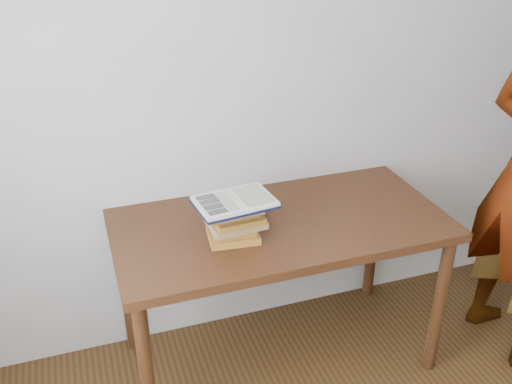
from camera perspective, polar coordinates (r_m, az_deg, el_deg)
name	(u,v)px	position (r m, az deg, el deg)	size (l,w,h in m)	color
desk	(280,238)	(2.64, 2.42, -4.67)	(1.51, 0.76, 0.81)	#4B2C12
book_stack	(234,220)	(2.42, -2.21, -2.85)	(0.25, 0.20, 0.17)	olive
open_book	(235,202)	(2.36, -2.13, -0.99)	(0.35, 0.26, 0.03)	black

